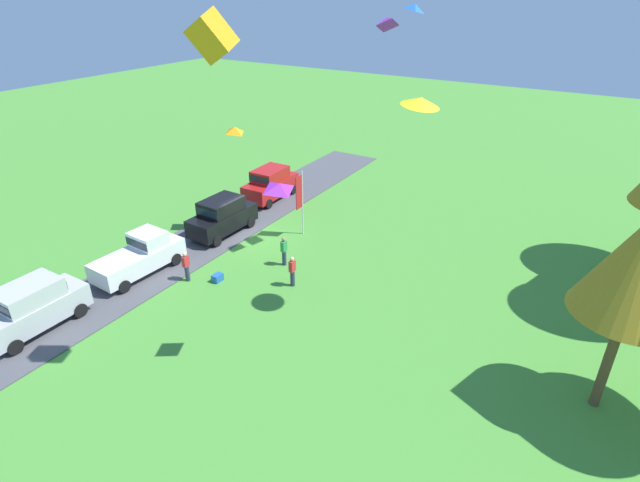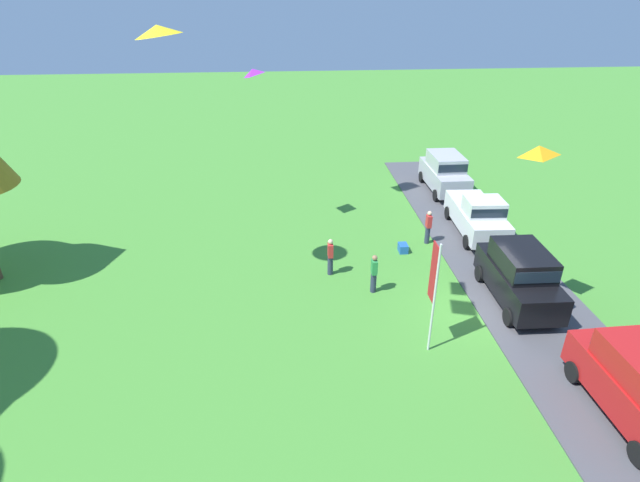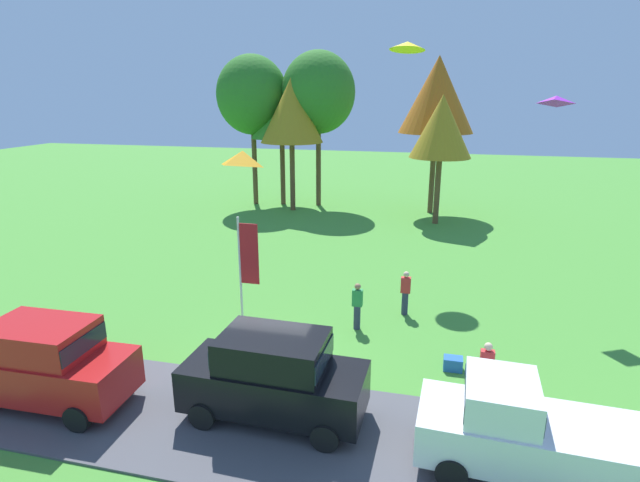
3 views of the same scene
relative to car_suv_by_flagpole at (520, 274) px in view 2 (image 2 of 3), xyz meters
The scene contains 13 objects.
ground_plane 2.23m from the car_suv_by_flagpole, 107.71° to the left, with size 120.00×120.00×0.00m, color #478E33.
pavement_strip 1.46m from the car_suv_by_flagpole, 140.14° to the right, with size 36.00×4.40×0.06m, color #4C4C51.
car_suv_by_flagpole is the anchor object (origin of this frame).
car_pickup_mid_row 5.94m from the car_suv_by_flagpole, ahead, with size 5.09×2.24×2.14m.
car_suv_near_entrance 11.91m from the car_suv_by_flagpole, ahead, with size 4.60×2.05×2.28m.
person_beside_suv 5.68m from the car_suv_by_flagpole, 77.78° to the left, with size 0.36×0.24×1.71m.
person_on_lawn 5.70m from the car_suv_by_flagpole, 21.91° to the left, with size 0.36×0.24×1.71m.
person_watching_sky 7.68m from the car_suv_by_flagpole, 68.98° to the left, with size 0.36×0.24×1.71m.
flag_banner 5.08m from the car_suv_by_flagpole, 119.05° to the left, with size 0.71×0.08×4.17m.
cooler_box 5.79m from the car_suv_by_flagpole, 38.00° to the left, with size 0.56×0.40×0.40m, color blue.
kite_diamond_near_flag 14.38m from the car_suv_by_flagpole, 53.01° to the left, with size 0.98×0.78×0.29m, color purple.
kite_diamond_high_right 5.38m from the car_suv_by_flagpole, 138.60° to the left, with size 0.90×0.97×0.36m, color orange.
kite_delta_trailing_tail 15.76m from the car_suv_by_flagpole, 81.39° to the left, with size 1.57×1.57×0.35m, color yellow.
Camera 2 is at (-15.40, 7.50, 11.41)m, focal length 28.00 mm.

